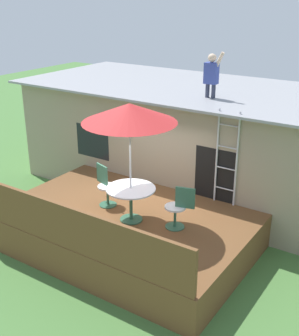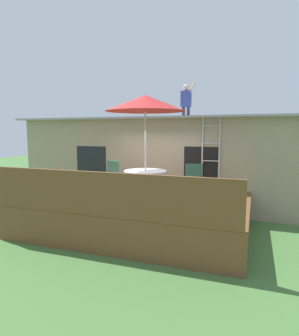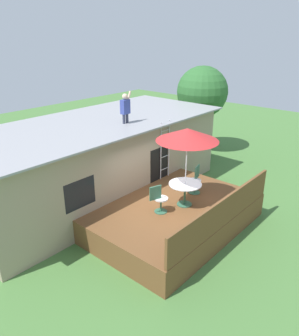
{
  "view_description": "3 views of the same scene",
  "coord_description": "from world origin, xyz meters",
  "px_view_note": "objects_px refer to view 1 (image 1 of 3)",
  "views": [
    {
      "loc": [
        5.26,
        -7.09,
        5.36
      ],
      "look_at": [
        0.02,
        0.8,
        1.57
      ],
      "focal_mm": 47.56,
      "sensor_mm": 36.0,
      "label": 1
    },
    {
      "loc": [
        2.77,
        -6.88,
        2.49
      ],
      "look_at": [
        -0.15,
        1.18,
        1.42
      ],
      "focal_mm": 31.35,
      "sensor_mm": 36.0,
      "label": 2
    },
    {
      "loc": [
        -7.69,
        -5.76,
        6.0
      ],
      "look_at": [
        0.23,
        1.15,
        1.7
      ],
      "focal_mm": 35.93,
      "sensor_mm": 36.0,
      "label": 3
    }
  ],
  "objects_px": {
    "patio_chair_right": "(179,208)",
    "step_ladder": "(227,158)",
    "patio_table": "(131,195)",
    "person_figure": "(212,73)",
    "patio_umbrella": "(129,113)",
    "patio_chair_left": "(106,186)"
  },
  "relations": [
    {
      "from": "person_figure",
      "to": "step_ladder",
      "type": "bearing_deg",
      "value": -46.98
    },
    {
      "from": "person_figure",
      "to": "patio_chair_right",
      "type": "distance_m",
      "value": 3.55
    },
    {
      "from": "patio_chair_left",
      "to": "patio_chair_right",
      "type": "bearing_deg",
      "value": 17.19
    },
    {
      "from": "patio_table",
      "to": "person_figure",
      "type": "height_order",
      "value": "person_figure"
    },
    {
      "from": "patio_table",
      "to": "step_ladder",
      "type": "relative_size",
      "value": 0.47
    },
    {
      "from": "patio_chair_left",
      "to": "patio_umbrella",
      "type": "bearing_deg",
      "value": 0.0
    },
    {
      "from": "patio_chair_left",
      "to": "patio_table",
      "type": "bearing_deg",
      "value": 0.0
    },
    {
      "from": "patio_umbrella",
      "to": "step_ladder",
      "type": "relative_size",
      "value": 1.15
    },
    {
      "from": "person_figure",
      "to": "patio_chair_left",
      "type": "distance_m",
      "value": 3.68
    },
    {
      "from": "step_ladder",
      "to": "patio_chair_left",
      "type": "relative_size",
      "value": 2.39
    },
    {
      "from": "patio_table",
      "to": "patio_chair_left",
      "type": "height_order",
      "value": "patio_chair_left"
    },
    {
      "from": "patio_umbrella",
      "to": "patio_chair_left",
      "type": "xyz_separation_m",
      "value": [
        -0.93,
        0.3,
        -1.89
      ]
    },
    {
      "from": "person_figure",
      "to": "patio_chair_right",
      "type": "relative_size",
      "value": 1.21
    },
    {
      "from": "patio_table",
      "to": "step_ladder",
      "type": "distance_m",
      "value": 2.32
    },
    {
      "from": "step_ladder",
      "to": "patio_chair_right",
      "type": "xyz_separation_m",
      "value": [
        -0.29,
        -1.59,
        -0.64
      ]
    },
    {
      "from": "patio_umbrella",
      "to": "step_ladder",
      "type": "distance_m",
      "value": 2.59
    },
    {
      "from": "patio_chair_right",
      "to": "step_ladder",
      "type": "bearing_deg",
      "value": -115.4
    },
    {
      "from": "person_figure",
      "to": "patio_chair_left",
      "type": "relative_size",
      "value": 1.21
    },
    {
      "from": "step_ladder",
      "to": "person_figure",
      "type": "distance_m",
      "value": 2.18
    },
    {
      "from": "patio_umbrella",
      "to": "person_figure",
      "type": "relative_size",
      "value": 2.29
    },
    {
      "from": "patio_umbrella",
      "to": "patio_chair_right",
      "type": "xyz_separation_m",
      "value": [
        1.0,
        0.27,
        -1.89
      ]
    },
    {
      "from": "patio_table",
      "to": "patio_umbrella",
      "type": "xyz_separation_m",
      "value": [
        0.0,
        0.0,
        1.76
      ]
    }
  ]
}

